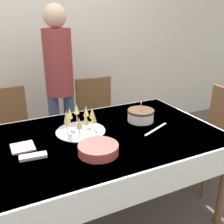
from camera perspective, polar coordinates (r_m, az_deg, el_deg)
The scene contains 13 objects.
ground_plane at distance 2.36m, azimuth -5.09°, elevation -22.41°, with size 12.00×12.00×0.00m, color #564C47.
wall_back at distance 3.26m, azimuth -16.42°, elevation 15.48°, with size 8.00×0.05×2.70m.
dining_table at distance 1.97m, azimuth -5.70°, elevation -8.39°, with size 2.04×1.11×0.75m.
dining_chair_far_left at distance 2.72m, azimuth -21.28°, elevation -4.42°, with size 0.44×0.44×0.94m.
dining_chair_far_right at distance 2.91m, azimuth -3.26°, elevation -1.31°, with size 0.45×0.45×0.94m.
dining_chair_right_end at distance 2.74m, azimuth 21.69°, elevation -4.37°, with size 0.42×0.42×0.94m.
birthday_cake at distance 2.21m, azimuth 6.27°, elevation -0.73°, with size 0.22×0.22×0.17m.
champagne_tray at distance 2.00m, azimuth -6.97°, elevation -2.08°, with size 0.38×0.38×0.18m.
plate_stack_main at distance 1.71m, azimuth -3.07°, elevation -8.11°, with size 0.26×0.26×0.06m.
cake_knife at distance 2.08m, azimuth 9.54°, elevation -3.69°, with size 0.28×0.14×0.00m.
fork_pile at distance 1.74m, azimuth -16.80°, elevation -9.23°, with size 0.17×0.08×0.02m.
napkin_pile at distance 1.88m, azimuth -18.87°, elevation -7.28°, with size 0.15×0.15×0.01m.
person_standing at distance 2.70m, azimuth -11.44°, elevation 7.98°, with size 0.28×0.28×1.69m.
Camera 1 is at (-0.58, -1.62, 1.61)m, focal length 42.00 mm.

